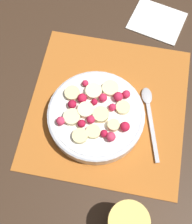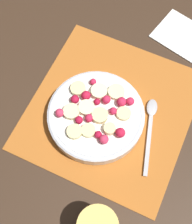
% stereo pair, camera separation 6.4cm
% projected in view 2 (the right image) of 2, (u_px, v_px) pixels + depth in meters
% --- Properties ---
extents(ground_plane, '(3.00, 3.00, 0.00)m').
position_uv_depth(ground_plane, '(110.00, 110.00, 0.73)').
color(ground_plane, '#382619').
extents(placemat, '(0.36, 0.38, 0.01)m').
position_uv_depth(placemat, '(110.00, 110.00, 0.73)').
color(placemat, '#B26023').
rests_on(placemat, ground_plane).
extents(fruit_bowl, '(0.22, 0.22, 0.05)m').
position_uv_depth(fruit_bowl, '(96.00, 115.00, 0.70)').
color(fruit_bowl, silver).
rests_on(fruit_bowl, placemat).
extents(spoon, '(0.07, 0.18, 0.01)m').
position_uv_depth(spoon, '(151.00, 121.00, 0.71)').
color(spoon, '#B2B2B7').
rests_on(spoon, placemat).
extents(napkin, '(0.16, 0.14, 0.01)m').
position_uv_depth(napkin, '(183.00, 35.00, 0.81)').
color(napkin, white).
rests_on(napkin, ground_plane).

